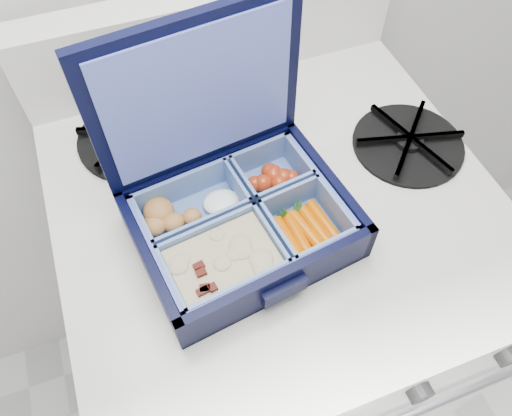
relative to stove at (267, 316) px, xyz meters
name	(u,v)px	position (x,y,z in m)	size (l,w,h in m)	color
stove	(267,316)	(0.00, 0.00, 0.00)	(0.58, 0.58, 0.88)	silver
bento_box	(242,224)	(-0.06, -0.06, 0.47)	(0.25, 0.20, 0.06)	black
burner_grate	(409,140)	(0.21, 0.01, 0.45)	(0.16, 0.16, 0.02)	black
burner_grate_rear	(134,134)	(-0.15, 0.16, 0.45)	(0.17, 0.17, 0.02)	black
fork	(248,158)	(-0.01, 0.06, 0.44)	(0.02, 0.17, 0.01)	silver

